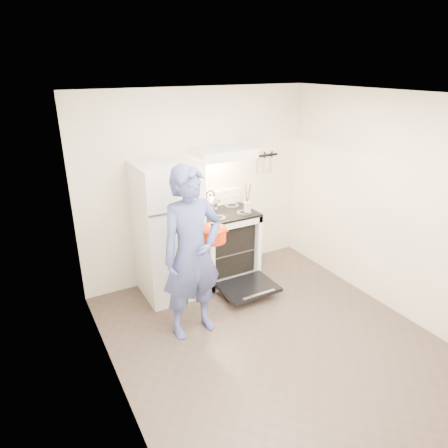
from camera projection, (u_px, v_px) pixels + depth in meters
The scene contains 15 objects.
floor at pixel (273, 340), 4.28m from camera, with size 3.60×3.60×0.00m, color #4D3D35.
back_wall at pixel (198, 186), 5.27m from camera, with size 3.20×0.02×2.50m, color white.
refrigerator at pixel (168, 231), 4.87m from camera, with size 0.70×0.70×1.70m, color white.
stove_body at pixel (225, 246), 5.40m from camera, with size 0.76×0.65×0.92m, color white.
cooktop at pixel (225, 213), 5.23m from camera, with size 0.76×0.65×0.03m, color black.
backsplash at pixel (215, 199), 5.41m from camera, with size 0.76×0.07×0.20m, color white.
oven_door at pixel (248, 287), 5.05m from camera, with size 0.70×0.54×0.04m, color black.
oven_rack at pixel (225, 247), 5.41m from camera, with size 0.60×0.52×0.01m, color slate.
range_hood at pixel (222, 153), 5.00m from camera, with size 0.76×0.50×0.12m, color white.
knife_strip at pixel (265, 155), 5.61m from camera, with size 0.40×0.02×0.03m, color black.
pizza_stone at pixel (224, 245), 5.44m from camera, with size 0.36×0.36×0.02m, color #9A754D.
tea_kettle at pixel (210, 202), 5.14m from camera, with size 0.25×0.20×0.30m, color silver, non-canonical shape.
utensil_jar at pixel (248, 207), 5.11m from camera, with size 0.09×0.09×0.13m, color silver.
person at pixel (192, 254), 4.10m from camera, with size 0.68×0.45×1.87m, color #39417E.
dutch_oven at pixel (212, 235), 4.43m from camera, with size 0.38×0.31×0.25m, color red, non-canonical shape.
Camera 1 is at (-2.15, -2.81, 2.76)m, focal length 32.00 mm.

